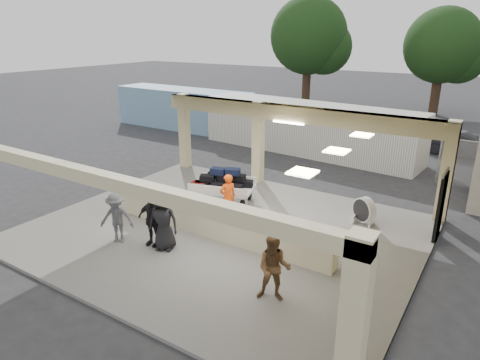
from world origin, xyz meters
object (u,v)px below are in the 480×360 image
Objects in this scene: passenger_b at (152,220)px; container_white at (307,128)px; car_dark at (464,145)px; passenger_a at (274,268)px; baggage_handler at (228,197)px; passenger_d at (163,221)px; passenger_c at (117,218)px; baggage_counter at (214,222)px; drum_fan at (364,210)px; luggage_cart at (222,184)px; container_blue at (184,109)px.

container_white reaches higher than passenger_b.
car_dark is at bearing 30.41° from container_white.
car_dark is at bearing 61.12° from passenger_a.
passenger_b is (-0.91, -2.72, -0.00)m from baggage_handler.
passenger_b is at bearing 160.50° from passenger_d.
passenger_c is at bearing 176.02° from passenger_d.
baggage_counter is 15.53m from car_dark.
drum_fan is 0.57× the size of baggage_handler.
passenger_a reaches higher than car_dark.
passenger_b is at bearing -6.60° from passenger_c.
passenger_b reaches higher than baggage_counter.
baggage_handler is 0.97× the size of passenger_a.
passenger_a is 3.99m from passenger_d.
passenger_b is (0.20, -3.99, 0.10)m from luggage_cart.
baggage_counter is at bearing 127.18° from passenger_a.
passenger_a is (3.18, -1.98, 0.36)m from baggage_counter.
passenger_c is at bearing -140.15° from baggage_counter.
passenger_d is at bearing -79.93° from container_white.
baggage_handler reaches higher than car_dark.
container_blue reaches higher than baggage_counter.
drum_fan is (5.14, 0.93, -0.22)m from luggage_cart.
baggage_counter is at bearing -46.22° from container_blue.
passenger_a is 1.03× the size of passenger_b.
drum_fan is 5.46m from passenger_a.
passenger_c is (-1.95, -3.15, -0.03)m from baggage_handler.
drum_fan is at bearing 149.96° from baggage_handler.
passenger_b reaches higher than drum_fan.
luggage_cart is 4.00m from passenger_b.
passenger_c is 16.74m from container_blue.
passenger_d is 0.47× the size of car_dark.
container_blue is (-10.98, 10.93, 0.37)m from baggage_handler.
drum_fan is 9.46m from container_white.
car_dark is (1.78, 11.09, 0.03)m from drum_fan.
passenger_c is at bearing 158.28° from passenger_a.
passenger_a is (4.63, -4.49, 0.12)m from luggage_cart.
luggage_cart is 13.87m from car_dark.
container_blue is (-9.87, 9.66, 0.47)m from luggage_cart.
baggage_handler is 9.96m from container_white.
baggage_counter is 5.18× the size of passenger_c.
baggage_handler is at bearing 171.20° from car_dark.
passenger_d is at bearing -101.57° from drum_fan.
drum_fan is 11.23m from car_dark.
passenger_d is (-4.46, -4.92, 0.40)m from drum_fan.
passenger_a is at bearing -64.72° from drum_fan.
container_blue is at bearing 119.73° from passenger_b.
passenger_b is 1.04× the size of passenger_c.
passenger_c reaches higher than car_dark.
passenger_d is at bearing -96.69° from luggage_cart.
drum_fan is at bearing 12.75° from passenger_c.
drum_fan is at bearing 63.63° from passenger_a.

